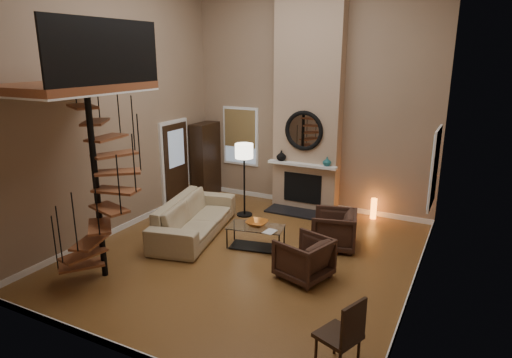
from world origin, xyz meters
The scene contains 32 objects.
ground centered at (0.00, 0.00, -0.01)m, with size 6.00×6.50×0.01m, color brown.
back_wall centered at (0.00, 3.25, 2.75)m, with size 6.00×0.02×5.50m, color #92785E.
front_wall centered at (0.00, -3.25, 2.75)m, with size 6.00×0.02×5.50m, color #92785E.
left_wall centered at (-3.00, 0.00, 2.75)m, with size 0.02×6.50×5.50m, color #92785E.
right_wall centered at (3.00, 0.00, 2.75)m, with size 0.02×6.50×5.50m, color #92785E.
baseboard_back centered at (0.00, 3.24, 0.06)m, with size 6.00×0.02×0.12m, color white.
baseboard_front centered at (0.00, -3.24, 0.06)m, with size 6.00×0.02×0.12m, color white.
baseboard_left centered at (-2.99, 0.00, 0.06)m, with size 0.02×6.50×0.12m, color white.
baseboard_right centered at (2.99, 0.00, 0.06)m, with size 0.02×6.50×0.12m, color white.
chimney_breast centered at (0.00, 3.06, 2.75)m, with size 1.60×0.38×5.50m, color tan.
hearth centered at (0.00, 2.57, 0.02)m, with size 1.50×0.60×0.04m, color black.
firebox centered at (0.00, 2.86, 0.55)m, with size 0.95×0.02×0.72m, color black.
mantel centered at (0.00, 2.78, 1.15)m, with size 1.70×0.18×0.06m, color white.
mirror_frame centered at (0.00, 2.84, 1.95)m, with size 0.94×0.94×0.10m, color black.
mirror_disc centered at (0.00, 2.85, 1.95)m, with size 0.80×0.80×0.01m, color white.
vase_left centered at (-0.55, 2.82, 1.30)m, with size 0.24×0.24×0.25m, color black.
vase_right centered at (0.60, 2.82, 1.28)m, with size 0.20×0.20×0.21m, color #1A575B.
window_back centered at (-1.90, 3.22, 1.62)m, with size 1.02×0.06×1.52m.
window_right centered at (2.97, 2.00, 1.63)m, with size 0.06×1.02×1.52m.
entry_door centered at (-2.95, 1.80, 1.05)m, with size 0.10×1.05×2.16m.
loft centered at (-2.04, -1.80, 3.24)m, with size 1.70×2.20×1.09m.
spiral_stair centered at (-1.78, -1.79, 1.78)m, with size 1.47×1.47×4.06m.
hutch centered at (-2.74, 2.83, 0.95)m, with size 0.42×0.89×1.99m, color black.
sofa centered at (-1.45, 0.39, 0.40)m, with size 2.58×1.01×0.75m, color tan.
armchair_near centered at (1.43, 1.14, 0.35)m, with size 0.83×0.85×0.77m, color #3C251B.
armchair_far centered at (1.35, -0.34, 0.35)m, with size 0.79×0.81×0.74m, color #3C251B.
coffee_table centered at (0.01, 0.37, 0.28)m, with size 1.17×0.74×0.43m.
bowl centered at (0.01, 0.42, 0.50)m, with size 0.41×0.41×0.10m, color #C96E23.
book centered at (0.36, 0.22, 0.46)m, with size 0.20×0.27×0.03m, color gray.
floor_lamp centered at (-1.06, 1.88, 1.41)m, with size 0.41×0.41×1.72m.
accent_lamp centered at (1.70, 3.02, 0.25)m, with size 0.13×0.13×0.48m, color orange.
side_chair centered at (2.54, -2.28, 0.53)m, with size 0.59×0.59×0.98m.
Camera 1 is at (3.67, -6.78, 3.69)m, focal length 31.18 mm.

